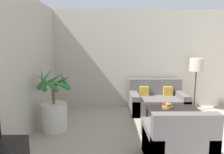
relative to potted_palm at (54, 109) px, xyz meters
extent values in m
cube|color=#BCB2A3|center=(3.10, 1.65, 0.92)|extent=(8.61, 0.06, 2.70)
cylinder|color=beige|center=(0.00, 0.00, -0.15)|extent=(0.51, 0.51, 0.55)
cylinder|color=brown|center=(0.00, 0.00, 0.29)|extent=(0.06, 0.06, 0.34)
cone|color=#2D7533|center=(0.21, 0.00, 0.61)|extent=(0.10, 0.49, 0.38)
cone|color=#2D7533|center=(0.15, 0.19, 0.57)|extent=(0.47, 0.40, 0.32)
cone|color=#2D7533|center=(-0.05, 0.22, 0.59)|extent=(0.52, 0.21, 0.35)
cone|color=#2D7533|center=(-0.18, 0.08, 0.63)|extent=(0.29, 0.46, 0.43)
cone|color=#2D7533|center=(-0.17, -0.08, 0.64)|extent=(0.28, 0.45, 0.44)
cone|color=#2D7533|center=(-0.05, -0.22, 0.60)|extent=(0.51, 0.21, 0.37)
cone|color=#2D7533|center=(0.15, -0.19, 0.57)|extent=(0.47, 0.40, 0.31)
cube|color=#605B5B|center=(2.39, 1.06, -0.23)|extent=(1.43, 0.87, 0.40)
cube|color=#605B5B|center=(2.39, 1.41, 0.18)|extent=(1.43, 0.16, 0.43)
cube|color=#605B5B|center=(1.77, 1.06, -0.17)|extent=(0.20, 0.87, 0.52)
cube|color=#605B5B|center=(3.00, 1.06, -0.17)|extent=(0.20, 0.87, 0.52)
cube|color=gold|center=(2.06, 1.29, 0.09)|extent=(0.24, 0.12, 0.24)
cube|color=gold|center=(2.71, 1.29, 0.09)|extent=(0.24, 0.12, 0.24)
cylinder|color=#2D2823|center=(3.41, 1.22, -0.42)|extent=(0.24, 0.24, 0.03)
cylinder|color=#2D2823|center=(3.41, 1.22, 0.11)|extent=(0.03, 0.03, 1.04)
cylinder|color=beige|center=(3.41, 1.22, 0.80)|extent=(0.36, 0.36, 0.34)
cylinder|color=black|center=(1.98, -0.10, -0.25)|extent=(0.05, 0.05, 0.37)
cylinder|color=black|center=(2.98, -0.10, -0.25)|extent=(0.05, 0.05, 0.37)
cylinder|color=black|center=(1.98, 0.40, -0.25)|extent=(0.05, 0.05, 0.37)
cylinder|color=black|center=(2.98, 0.40, -0.25)|extent=(0.05, 0.05, 0.37)
cube|color=black|center=(2.48, 0.15, -0.05)|extent=(1.09, 0.60, 0.03)
cylinder|color=#997A4C|center=(2.37, 0.17, -0.01)|extent=(0.21, 0.21, 0.05)
sphere|color=red|center=(2.33, 0.21, 0.05)|extent=(0.07, 0.07, 0.07)
sphere|color=olive|center=(2.43, 0.18, 0.05)|extent=(0.07, 0.07, 0.07)
sphere|color=orange|center=(2.36, 0.13, 0.06)|extent=(0.09, 0.09, 0.09)
cube|color=#605B5B|center=(2.12, -1.21, -0.21)|extent=(0.88, 0.79, 0.44)
cube|color=#605B5B|center=(2.12, -1.52, 0.22)|extent=(0.88, 0.16, 0.43)
cube|color=#605B5B|center=(1.76, -1.21, -0.16)|extent=(0.16, 0.79, 0.54)
cube|color=#605B5B|center=(2.47, -1.21, -0.16)|extent=(0.16, 0.79, 0.54)
cube|color=#605B5B|center=(2.04, -0.50, -0.25)|extent=(0.59, 0.52, 0.35)
camera|label=1|loc=(1.14, -3.94, 1.28)|focal=32.00mm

